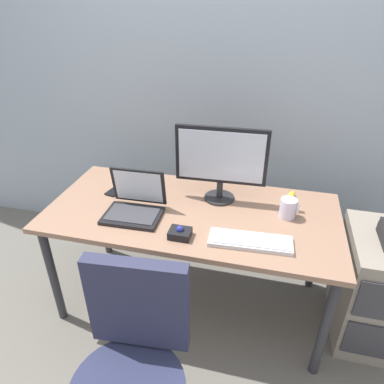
# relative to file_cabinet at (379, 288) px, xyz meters

# --- Properties ---
(ground_plane) EXTENTS (8.00, 8.00, 0.00)m
(ground_plane) POSITION_rel_file_cabinet_xyz_m (-1.08, -0.03, -0.34)
(ground_plane) COLOR #68645C
(back_wall) EXTENTS (6.00, 0.10, 2.80)m
(back_wall) POSITION_rel_file_cabinet_xyz_m (-1.08, 0.71, 1.06)
(back_wall) COLOR #9AA7B5
(back_wall) RESTS_ON ground
(desk) EXTENTS (1.64, 0.78, 0.71)m
(desk) POSITION_rel_file_cabinet_xyz_m (-1.08, -0.03, 0.31)
(desk) COLOR #987057
(desk) RESTS_ON ground
(file_cabinet) EXTENTS (0.42, 0.53, 0.67)m
(file_cabinet) POSITION_rel_file_cabinet_xyz_m (0.00, 0.00, 0.00)
(file_cabinet) COLOR gray
(file_cabinet) RESTS_ON ground
(monitor_main) EXTENTS (0.52, 0.18, 0.45)m
(monitor_main) POSITION_rel_file_cabinet_xyz_m (-0.95, 0.13, 0.63)
(monitor_main) COLOR #262628
(monitor_main) RESTS_ON desk
(keyboard) EXTENTS (0.42, 0.16, 0.03)m
(keyboard) POSITION_rel_file_cabinet_xyz_m (-0.73, -0.25, 0.39)
(keyboard) COLOR silver
(keyboard) RESTS_ON desk
(laptop) EXTENTS (0.32, 0.27, 0.24)m
(laptop) POSITION_rel_file_cabinet_xyz_m (-1.38, -0.13, 0.43)
(laptop) COLOR black
(laptop) RESTS_ON desk
(trackball_mouse) EXTENTS (0.11, 0.09, 0.07)m
(trackball_mouse) POSITION_rel_file_cabinet_xyz_m (-1.08, -0.28, 0.40)
(trackball_mouse) COLOR black
(trackball_mouse) RESTS_ON desk
(coffee_mug) EXTENTS (0.10, 0.09, 0.11)m
(coffee_mug) POSITION_rel_file_cabinet_xyz_m (-0.56, 0.03, 0.43)
(coffee_mug) COLOR silver
(coffee_mug) RESTS_ON desk
(cell_phone) EXTENTS (0.10, 0.15, 0.01)m
(cell_phone) POSITION_rel_file_cabinet_xyz_m (-1.59, 0.07, 0.38)
(cell_phone) COLOR black
(cell_phone) RESTS_ON desk
(banana) EXTENTS (0.09, 0.20, 0.04)m
(banana) POSITION_rel_file_cabinet_xyz_m (-0.55, 0.20, 0.40)
(banana) COLOR yellow
(banana) RESTS_ON desk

